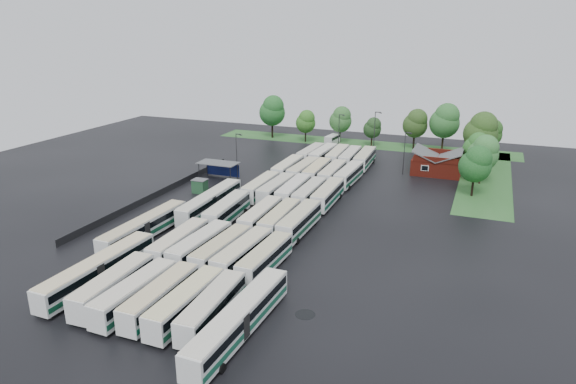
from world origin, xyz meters
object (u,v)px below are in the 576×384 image
at_px(brick_building, 437,165).
at_px(artic_bus_west_a, 99,270).
at_px(artic_bus_east, 240,319).
at_px(minibus, 332,139).

distance_m(brick_building, artic_bus_west_a, 73.71).
relative_size(brick_building, artic_bus_east, 0.54).
bearing_deg(artic_bus_east, artic_bus_west_a, 171.79).
height_order(brick_building, artic_bus_west_a, brick_building).
bearing_deg(artic_bus_west_a, artic_bus_east, -8.22).
bearing_deg(brick_building, artic_bus_west_a, -116.61).
distance_m(brick_building, artic_bus_east, 70.56).
xyz_separation_m(artic_bus_west_a, artic_bus_east, (21.10, -3.63, 0.02)).
relative_size(artic_bus_east, minibus, 3.10).
height_order(brick_building, minibus, brick_building).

